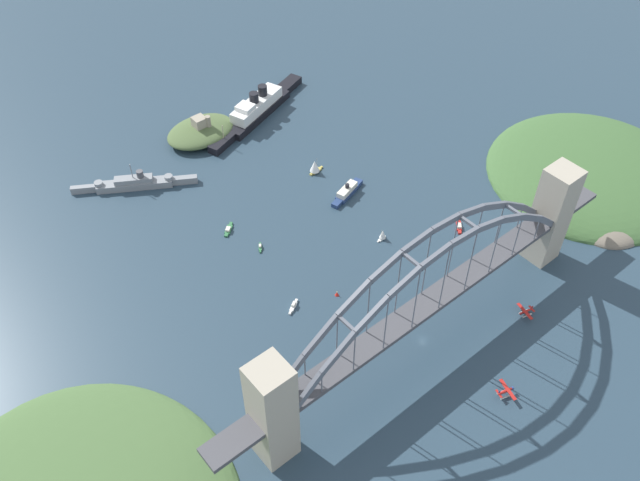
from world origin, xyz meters
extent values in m
plane|color=#283D4C|center=(0.00, 0.00, 0.00)|extent=(1400.00, 1400.00, 0.00)
cube|color=#ADA38E|center=(-90.38, 0.00, 29.82)|extent=(15.60, 15.43, 59.63)
cube|color=#ADA38E|center=(90.38, 0.00, 29.82)|extent=(15.60, 15.43, 59.63)
cube|color=#47474C|center=(0.00, 0.00, 29.07)|extent=(165.16, 12.00, 2.40)
cube|color=#47474C|center=(-110.18, 0.00, 29.07)|extent=(24.00, 12.00, 2.40)
cube|color=#47474C|center=(110.18, 0.00, 29.07)|extent=(24.00, 12.00, 2.40)
cube|color=slate|center=(-77.83, -5.40, 36.62)|extent=(19.40, 1.80, 17.51)
cube|color=slate|center=(-60.54, -5.40, 50.04)|extent=(19.09, 1.80, 14.39)
cube|color=slate|center=(-43.24, -5.40, 60.11)|extent=(18.69, 1.80, 11.27)
cube|color=slate|center=(-25.94, -5.40, 66.83)|extent=(18.19, 1.80, 8.11)
cube|color=slate|center=(-8.65, -5.40, 70.18)|extent=(17.61, 1.80, 4.86)
cube|color=slate|center=(8.65, -5.40, 70.18)|extent=(17.61, 1.80, 4.86)
cube|color=slate|center=(25.94, -5.40, 66.83)|extent=(18.19, 1.80, 8.11)
cube|color=slate|center=(43.24, -5.40, 60.11)|extent=(18.69, 1.80, 11.27)
cube|color=slate|center=(60.54, -5.40, 50.04)|extent=(19.09, 1.80, 14.39)
cube|color=slate|center=(77.83, -5.40, 36.62)|extent=(19.40, 1.80, 17.51)
cube|color=slate|center=(-77.83, 5.40, 36.62)|extent=(19.40, 1.80, 17.51)
cube|color=slate|center=(-60.54, 5.40, 50.04)|extent=(19.09, 1.80, 14.39)
cube|color=slate|center=(-43.24, 5.40, 60.11)|extent=(18.69, 1.80, 11.27)
cube|color=slate|center=(-25.94, 5.40, 66.83)|extent=(18.19, 1.80, 8.11)
cube|color=slate|center=(-8.65, 5.40, 70.18)|extent=(17.61, 1.80, 4.86)
cube|color=slate|center=(8.65, 5.40, 70.18)|extent=(17.61, 1.80, 4.86)
cube|color=slate|center=(25.94, 5.40, 66.83)|extent=(18.19, 1.80, 8.11)
cube|color=slate|center=(43.24, 5.40, 60.11)|extent=(18.69, 1.80, 11.27)
cube|color=slate|center=(60.54, 5.40, 50.04)|extent=(19.09, 1.80, 14.39)
cube|color=slate|center=(77.83, 5.40, 36.62)|extent=(19.40, 1.80, 17.51)
cube|color=slate|center=(-86.48, 0.00, 29.07)|extent=(1.40, 10.80, 1.40)
cube|color=slate|center=(-51.89, 0.00, 55.92)|extent=(1.40, 10.80, 1.40)
cube|color=slate|center=(-17.30, 0.00, 69.34)|extent=(1.40, 10.80, 1.40)
cube|color=slate|center=(17.30, 0.00, 69.34)|extent=(1.40, 10.80, 1.40)
cube|color=slate|center=(51.89, 0.00, 55.92)|extent=(1.40, 10.80, 1.40)
cube|color=slate|center=(86.48, 0.00, 29.07)|extent=(1.40, 10.80, 1.40)
cylinder|color=slate|center=(-69.19, -5.40, 37.22)|extent=(0.56, 0.56, 13.90)
cylinder|color=slate|center=(-69.19, 5.40, 37.22)|extent=(0.56, 0.56, 13.90)
cylinder|color=slate|center=(-51.89, -5.40, 43.09)|extent=(0.56, 0.56, 25.65)
cylinder|color=slate|center=(-51.89, 5.40, 43.09)|extent=(0.56, 0.56, 25.65)
cylinder|color=slate|center=(-34.59, -5.40, 47.29)|extent=(0.56, 0.56, 34.04)
cylinder|color=slate|center=(-34.59, 5.40, 47.29)|extent=(0.56, 0.56, 34.04)
cylinder|color=slate|center=(-17.30, -5.40, 49.80)|extent=(0.56, 0.56, 39.08)
cylinder|color=slate|center=(-17.30, 5.40, 49.80)|extent=(0.56, 0.56, 39.08)
cylinder|color=slate|center=(0.00, -5.40, 50.64)|extent=(0.56, 0.56, 40.75)
cylinder|color=slate|center=(0.00, 5.40, 50.64)|extent=(0.56, 0.56, 40.75)
cylinder|color=slate|center=(17.30, -5.40, 49.80)|extent=(0.56, 0.56, 39.08)
cylinder|color=slate|center=(17.30, 5.40, 49.80)|extent=(0.56, 0.56, 39.08)
cylinder|color=slate|center=(34.59, -5.40, 47.29)|extent=(0.56, 0.56, 34.04)
cylinder|color=slate|center=(34.59, 5.40, 47.29)|extent=(0.56, 0.56, 34.04)
cylinder|color=slate|center=(51.89, -5.40, 43.09)|extent=(0.56, 0.56, 25.65)
cylinder|color=slate|center=(51.89, 5.40, 43.09)|extent=(0.56, 0.56, 25.65)
cylinder|color=slate|center=(69.19, -5.40, 37.22)|extent=(0.56, 0.56, 13.90)
cylinder|color=slate|center=(69.19, 5.40, 37.22)|extent=(0.56, 0.56, 13.90)
ellipsoid|color=#3D6033|center=(171.68, 22.59, 0.00)|extent=(129.61, 126.20, 21.91)
ellipsoid|color=#756B5B|center=(142.52, -12.11, 0.00)|extent=(45.36, 37.86, 12.05)
cube|color=black|center=(49.08, 205.47, 2.61)|extent=(61.87, 33.48, 5.23)
cube|color=black|center=(10.95, 191.93, 2.61)|extent=(21.64, 14.01, 5.23)
cube|color=black|center=(87.21, 219.00, 2.61)|extent=(22.15, 15.46, 5.23)
cube|color=white|center=(49.08, 205.47, 8.83)|extent=(46.87, 26.43, 7.21)
cube|color=white|center=(37.28, 201.28, 14.04)|extent=(12.94, 13.23, 3.20)
cylinder|color=black|center=(46.93, 204.70, 15.88)|extent=(6.29, 6.29, 6.89)
cylinder|color=black|center=(56.58, 208.13, 15.88)|extent=(6.29, 6.29, 6.89)
cylinder|color=tan|center=(13.33, 192.77, 10.23)|extent=(0.50, 0.50, 10.00)
cube|color=gray|center=(-52.38, 192.00, 2.25)|extent=(42.51, 29.92, 4.50)
cube|color=gray|center=(-78.16, 207.74, 2.25)|extent=(14.62, 10.71, 4.50)
cube|color=gray|center=(-26.61, 176.26, 2.25)|extent=(14.97, 11.27, 4.50)
cube|color=gray|center=(-52.38, 192.00, 6.17)|extent=(22.41, 16.85, 3.36)
cylinder|color=gray|center=(-70.10, 202.82, 5.60)|extent=(5.17, 5.17, 2.20)
cylinder|color=gray|center=(-34.67, 181.18, 5.60)|extent=(5.17, 5.17, 2.20)
cylinder|color=gray|center=(-52.38, 192.00, 12.85)|extent=(0.60, 0.60, 10.00)
cylinder|color=#4C4C51|center=(-48.52, 189.64, 10.05)|extent=(4.06, 4.06, 4.40)
cube|color=navy|center=(42.26, 104.53, 1.33)|extent=(18.29, 10.88, 2.65)
cube|color=navy|center=(31.25, 101.18, 1.33)|extent=(6.75, 5.78, 2.65)
cube|color=navy|center=(53.26, 107.87, 1.33)|extent=(7.00, 6.60, 2.65)
cube|color=beige|center=(42.26, 104.53, 4.27)|extent=(16.65, 9.58, 3.23)
cylinder|color=black|center=(42.26, 104.53, 7.08)|extent=(2.45, 2.45, 2.40)
ellipsoid|color=#4C6038|center=(6.26, 209.30, 4.54)|extent=(46.52, 34.32, 9.08)
cube|color=#9E937F|center=(6.26, 209.30, 11.37)|extent=(8.00, 8.00, 8.22)
cylinder|color=gray|center=(10.76, 205.80, 11.79)|extent=(3.60, 3.60, 9.04)
cylinder|color=#B7B7B2|center=(51.21, -23.31, 0.45)|extent=(5.60, 2.27, 0.90)
cylinder|color=#B7B7B2|center=(51.92, -20.56, 0.45)|extent=(5.60, 2.27, 0.90)
cylinder|color=maroon|center=(51.21, -23.31, 1.42)|extent=(0.14, 0.14, 1.05)
cylinder|color=maroon|center=(51.92, -20.56, 1.42)|extent=(0.14, 0.14, 1.05)
ellipsoid|color=#B21E19|center=(51.56, -21.94, 2.50)|extent=(7.84, 3.03, 1.10)
cylinder|color=maroon|center=(48.16, -21.05, 2.50)|extent=(1.04, 1.22, 1.05)
cube|color=#B21E19|center=(50.62, -21.69, 2.97)|extent=(4.52, 11.50, 0.20)
cube|color=#B21E19|center=(54.89, -22.80, 2.61)|extent=(2.16, 4.49, 0.12)
cube|color=maroon|center=(54.89, -22.80, 3.80)|extent=(1.09, 0.39, 1.50)
cylinder|color=#B7B7B2|center=(7.05, -44.06, 0.45)|extent=(6.14, 2.60, 0.90)
cylinder|color=#B7B7B2|center=(6.19, -46.98, 0.45)|extent=(6.14, 2.60, 0.90)
cylinder|color=navy|center=(7.05, -44.06, 1.57)|extent=(0.14, 0.14, 1.35)
cylinder|color=navy|center=(6.19, -46.98, 1.57)|extent=(0.14, 0.14, 1.35)
ellipsoid|color=#B21E19|center=(6.62, -45.52, 2.99)|extent=(8.42, 3.79, 1.48)
cylinder|color=navy|center=(10.22, -46.58, 2.99)|extent=(1.17, 1.58, 1.41)
cube|color=#B21E19|center=(7.62, -45.81, 3.62)|extent=(5.01, 11.91, 0.20)
cube|color=#B21E19|center=(3.10, -44.48, 3.14)|extent=(2.34, 4.66, 0.12)
cube|color=navy|center=(3.10, -44.48, 4.48)|extent=(1.09, 0.43, 1.50)
cube|color=#2D6B3D|center=(-29.75, 124.74, 0.58)|extent=(7.28, 6.77, 1.16)
cube|color=#2D6B3D|center=(-26.18, 127.70, 0.58)|extent=(2.84, 2.76, 1.16)
cube|color=#2D6B3D|center=(-33.32, 121.77, 0.58)|extent=(3.05, 3.01, 1.16)
cube|color=beige|center=(-30.42, 124.18, 1.79)|extent=(4.22, 4.08, 1.26)
cube|color=silver|center=(32.16, 63.66, 0.35)|extent=(4.26, 2.26, 0.70)
cube|color=silver|center=(29.44, 63.38, 0.35)|extent=(1.44, 0.97, 0.70)
cube|color=silver|center=(34.87, 63.93, 0.35)|extent=(1.46, 1.13, 0.70)
cylinder|color=tan|center=(31.82, 63.62, 4.10)|extent=(0.16, 0.16, 6.79)
cone|color=white|center=(33.00, 63.74, 3.76)|extent=(4.11, 4.11, 5.43)
cube|color=#2D6B3D|center=(-24.43, 101.58, 0.51)|extent=(3.92, 4.61, 1.03)
cube|color=#2D6B3D|center=(-26.13, 99.14, 0.51)|extent=(1.60, 1.74, 1.03)
cube|color=#2D6B3D|center=(-22.73, 104.01, 0.51)|extent=(1.75, 1.85, 1.03)
cube|color=beige|center=(-24.11, 102.03, 1.54)|extent=(2.37, 2.59, 1.02)
cube|color=gold|center=(42.05, 133.35, 0.52)|extent=(6.90, 3.71, 1.03)
cube|color=gold|center=(46.40, 133.95, 0.52)|extent=(2.35, 1.56, 1.03)
cube|color=gold|center=(37.71, 132.75, 0.52)|extent=(2.38, 1.82, 1.03)
cylinder|color=tan|center=(42.60, 133.42, 5.68)|extent=(0.16, 0.16, 9.31)
cone|color=white|center=(40.70, 133.16, 5.22)|extent=(6.79, 6.79, 7.44)
cube|color=silver|center=(-36.38, 56.65, 0.64)|extent=(6.38, 4.87, 1.28)
cube|color=silver|center=(-39.96, 54.54, 0.64)|extent=(2.34, 1.99, 1.28)
cube|color=silver|center=(-32.80, 58.75, 0.64)|extent=(2.45, 2.18, 1.28)
cube|color=beige|center=(-35.71, 57.04, 1.96)|extent=(3.49, 2.95, 1.37)
cube|color=#B2231E|center=(73.50, 42.85, 0.57)|extent=(7.30, 7.52, 1.14)
cube|color=#B2231E|center=(77.01, 46.59, 0.57)|extent=(2.88, 2.92, 1.14)
cube|color=#B2231E|center=(69.99, 39.12, 0.57)|extent=(3.10, 3.13, 1.14)
cube|color=beige|center=(72.84, 42.15, 1.75)|extent=(4.26, 4.33, 1.22)
cone|color=red|center=(-13.76, 48.68, 1.10)|extent=(2.20, 2.20, 2.20)
sphere|color=#F2E566|center=(-13.76, 48.68, 2.50)|extent=(0.50, 0.50, 0.50)
camera|label=1|loc=(-166.17, -121.12, 270.96)|focal=38.12mm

